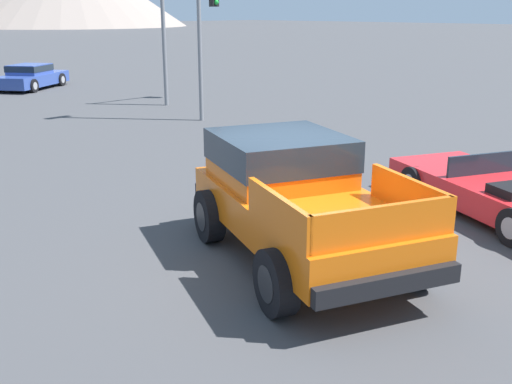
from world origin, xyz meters
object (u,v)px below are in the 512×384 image
(traffic_light_main, at_px, (188,15))
(parked_car_blue, at_px, (31,76))
(red_convertible_car, at_px, (498,193))
(orange_pickup_truck, at_px, (294,191))

(traffic_light_main, bearing_deg, parked_car_blue, 106.48)
(red_convertible_car, bearing_deg, traffic_light_main, 96.65)
(orange_pickup_truck, xyz_separation_m, traffic_light_main, (9.33, 13.89, 2.46))
(orange_pickup_truck, xyz_separation_m, red_convertible_car, (4.16, -1.48, -0.63))
(red_convertible_car, relative_size, traffic_light_main, 0.98)
(red_convertible_car, xyz_separation_m, parked_car_blue, (2.52, 24.33, 0.18))
(orange_pickup_truck, relative_size, traffic_light_main, 1.01)
(parked_car_blue, bearing_deg, orange_pickup_truck, -50.38)
(orange_pickup_truck, distance_m, traffic_light_main, 16.91)
(parked_car_blue, bearing_deg, red_convertible_car, -39.98)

